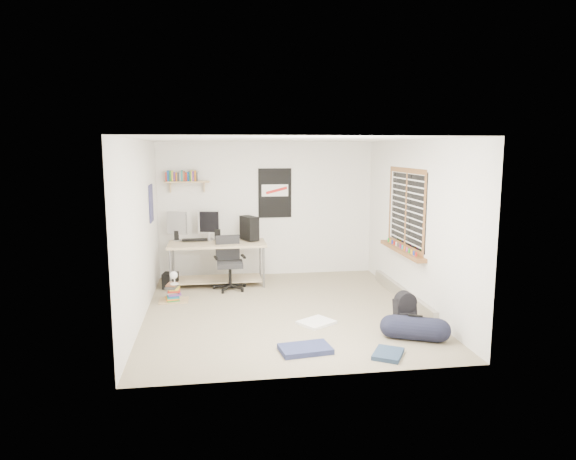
{
  "coord_description": "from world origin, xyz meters",
  "views": [
    {
      "loc": [
        -1.0,
        -7.25,
        2.37
      ],
      "look_at": [
        0.12,
        0.35,
        1.15
      ],
      "focal_mm": 32.0,
      "sensor_mm": 36.0,
      "label": 1
    }
  ],
  "objects": [
    {
      "name": "desk_lamp",
      "position": [
        -1.62,
        0.7,
        0.38
      ],
      "size": [
        0.18,
        0.25,
        0.22
      ],
      "primitive_type": "cube",
      "rotation": [
        0.0,
        0.0,
        -0.25
      ],
      "color": "white",
      "rests_on": "book_stack"
    },
    {
      "name": "office_chair",
      "position": [
        -0.74,
        1.28,
        0.49
      ],
      "size": [
        0.67,
        0.67,
        0.91
      ],
      "primitive_type": "cube",
      "rotation": [
        0.0,
        0.0,
        0.14
      ],
      "color": "#232325",
      "rests_on": "floor"
    },
    {
      "name": "floor",
      "position": [
        0.0,
        0.0,
        -0.01
      ],
      "size": [
        4.0,
        4.5,
        0.01
      ],
      "primitive_type": "cube",
      "color": "gray",
      "rests_on": "ground"
    },
    {
      "name": "left_wall",
      "position": [
        -2.0,
        0.0,
        1.25
      ],
      "size": [
        0.01,
        4.5,
        2.5
      ],
      "primitive_type": "cube",
      "color": "silver",
      "rests_on": "ground"
    },
    {
      "name": "poster_left_wall",
      "position": [
        -1.99,
        1.2,
        1.5
      ],
      "size": [
        0.02,
        0.42,
        0.6
      ],
      "primitive_type": "cube",
      "color": "navy",
      "rests_on": "left_wall"
    },
    {
      "name": "back_wall",
      "position": [
        0.0,
        2.25,
        1.25
      ],
      "size": [
        4.0,
        0.01,
        2.5
      ],
      "primitive_type": "cube",
      "color": "silver",
      "rests_on": "ground"
    },
    {
      "name": "monitor_right",
      "position": [
        -1.08,
        1.92,
        0.98
      ],
      "size": [
        0.4,
        0.18,
        0.42
      ],
      "primitive_type": "cube",
      "rotation": [
        0.0,
        0.0,
        -0.24
      ],
      "color": "#B4B3B9",
      "rests_on": "desk"
    },
    {
      "name": "window",
      "position": [
        1.95,
        0.3,
        1.45
      ],
      "size": [
        0.1,
        1.5,
        1.26
      ],
      "primitive_type": "cube",
      "color": "brown",
      "rests_on": "right_wall"
    },
    {
      "name": "poster_back_wall",
      "position": [
        0.15,
        2.23,
        1.55
      ],
      "size": [
        0.62,
        0.03,
        0.92
      ],
      "primitive_type": "cube",
      "color": "black",
      "rests_on": "back_wall"
    },
    {
      "name": "jeans_b",
      "position": [
        0.97,
        -1.85,
        0.03
      ],
      "size": [
        0.47,
        0.51,
        0.05
      ],
      "primitive_type": "cube",
      "rotation": [
        0.0,
        0.0,
        1.03
      ],
      "color": "#22354F",
      "rests_on": "floor"
    },
    {
      "name": "monitor_left",
      "position": [
        -1.64,
        1.92,
        0.97
      ],
      "size": [
        0.37,
        0.23,
        0.4
      ],
      "primitive_type": "cube",
      "rotation": [
        0.0,
        0.0,
        -0.4
      ],
      "color": "#939397",
      "rests_on": "desk"
    },
    {
      "name": "right_wall",
      "position": [
        2.0,
        0.0,
        1.25
      ],
      "size": [
        0.01,
        4.5,
        2.5
      ],
      "primitive_type": "cube",
      "color": "silver",
      "rests_on": "ground"
    },
    {
      "name": "backpack",
      "position": [
        1.52,
        -0.93,
        0.2
      ],
      "size": [
        0.29,
        0.24,
        0.37
      ],
      "primitive_type": "cube",
      "rotation": [
        0.0,
        0.0,
        0.07
      ],
      "color": "black",
      "rests_on": "floor"
    },
    {
      "name": "speaker_right",
      "position": [
        -0.93,
        1.86,
        0.86
      ],
      "size": [
        0.11,
        0.11,
        0.18
      ],
      "primitive_type": "cube",
      "rotation": [
        0.0,
        0.0,
        -0.2
      ],
      "color": "black",
      "rests_on": "desk"
    },
    {
      "name": "keyboard",
      "position": [
        -1.33,
        1.82,
        0.78
      ],
      "size": [
        0.45,
        0.17,
        0.02
      ],
      "primitive_type": "cube",
      "rotation": [
        0.0,
        0.0,
        0.04
      ],
      "color": "black",
      "rests_on": "desk"
    },
    {
      "name": "ceiling",
      "position": [
        0.0,
        0.0,
        2.5
      ],
      "size": [
        4.0,
        4.5,
        0.01
      ],
      "primitive_type": "cube",
      "color": "white",
      "rests_on": "ground"
    },
    {
      "name": "speaker_left",
      "position": [
        -1.65,
        1.92,
        0.85
      ],
      "size": [
        0.09,
        0.09,
        0.16
      ],
      "primitive_type": "cube",
      "rotation": [
        0.0,
        0.0,
        0.11
      ],
      "color": "black",
      "rests_on": "desk"
    },
    {
      "name": "tshirt",
      "position": [
        0.36,
        -0.65,
        0.02
      ],
      "size": [
        0.57,
        0.55,
        0.04
      ],
      "primitive_type": "cube",
      "rotation": [
        0.0,
        0.0,
        0.57
      ],
      "color": "white",
      "rests_on": "floor"
    },
    {
      "name": "jeans_a",
      "position": [
        0.04,
        -1.58,
        0.03
      ],
      "size": [
        0.64,
        0.46,
        0.06
      ],
      "primitive_type": "cube",
      "rotation": [
        0.0,
        0.0,
        0.14
      ],
      "color": "navy",
      "rests_on": "floor"
    },
    {
      "name": "wall_shelf",
      "position": [
        -1.45,
        2.14,
        1.78
      ],
      "size": [
        0.8,
        0.22,
        0.24
      ],
      "primitive_type": "cube",
      "color": "tan",
      "rests_on": "back_wall"
    },
    {
      "name": "desk",
      "position": [
        -0.94,
        1.61,
        0.36
      ],
      "size": [
        1.78,
        1.01,
        0.77
      ],
      "primitive_type": "cube",
      "rotation": [
        0.0,
        0.0,
        0.17
      ],
      "color": "#C3AF87",
      "rests_on": "floor"
    },
    {
      "name": "pc_tower",
      "position": [
        -0.37,
        1.74,
        0.98
      ],
      "size": [
        0.33,
        0.44,
        0.42
      ],
      "primitive_type": "cube",
      "rotation": [
        0.0,
        0.0,
        0.42
      ],
      "color": "black",
      "rests_on": "desk"
    },
    {
      "name": "duffel_bag",
      "position": [
        1.47,
        -1.41,
        0.14
      ],
      "size": [
        0.39,
        0.39,
        0.59
      ],
      "primitive_type": "cylinder",
      "rotation": [
        0.0,
        0.0,
        -0.42
      ],
      "color": "black",
      "rests_on": "floor"
    },
    {
      "name": "subwoofer",
      "position": [
        -1.75,
        1.48,
        0.14
      ],
      "size": [
        0.28,
        0.28,
        0.27
      ],
      "primitive_type": "cube",
      "rotation": [
        0.0,
        0.0,
        -0.18
      ],
      "color": "black",
      "rests_on": "floor"
    },
    {
      "name": "baseboard_heater",
      "position": [
        1.96,
        0.3,
        0.09
      ],
      "size": [
        0.08,
        2.5,
        0.18
      ],
      "primitive_type": "cube",
      "color": "#B7B2A8",
      "rests_on": "floor"
    },
    {
      "name": "book_stack",
      "position": [
        -1.64,
        0.72,
        0.15
      ],
      "size": [
        0.46,
        0.38,
        0.3
      ],
      "primitive_type": "cube",
      "rotation": [
        0.0,
        0.0,
        0.04
      ],
      "color": "brown",
      "rests_on": "floor"
    }
  ]
}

